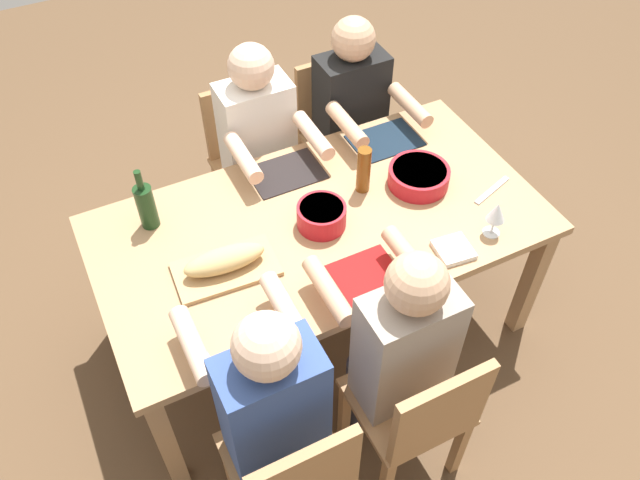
# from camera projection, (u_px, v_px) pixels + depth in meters

# --- Properties ---
(ground_plane) EXTENTS (8.00, 8.00, 0.00)m
(ground_plane) POSITION_uv_depth(u_px,v_px,m) (320.00, 324.00, 3.23)
(ground_plane) COLOR brown
(dining_table) EXTENTS (1.86, 1.00, 0.74)m
(dining_table) POSITION_uv_depth(u_px,v_px,m) (320.00, 235.00, 2.73)
(dining_table) COLOR #A87F56
(dining_table) RESTS_ON ground_plane
(chair_near_center) EXTENTS (0.40, 0.40, 0.85)m
(chair_near_center) POSITION_uv_depth(u_px,v_px,m) (250.00, 155.00, 3.36)
(chair_near_center) COLOR #9E7044
(chair_near_center) RESTS_ON ground_plane
(diner_near_center) EXTENTS (0.41, 0.53, 1.20)m
(diner_near_center) POSITION_uv_depth(u_px,v_px,m) (261.00, 143.00, 3.09)
(diner_near_center) COLOR #2D2D38
(diner_near_center) RESTS_ON ground_plane
(chair_near_left) EXTENTS (0.40, 0.40, 0.85)m
(chair_near_left) POSITION_uv_depth(u_px,v_px,m) (337.00, 128.00, 3.51)
(chair_near_left) COLOR #9E7044
(chair_near_left) RESTS_ON ground_plane
(diner_near_left) EXTENTS (0.41, 0.53, 1.20)m
(diner_near_left) POSITION_uv_depth(u_px,v_px,m) (354.00, 114.00, 3.24)
(diner_near_left) COLOR #2D2D38
(diner_near_left) RESTS_ON ground_plane
(chair_far_right) EXTENTS (0.40, 0.40, 0.85)m
(chair_far_right) POSITION_uv_depth(u_px,v_px,m) (294.00, 474.00, 2.22)
(chair_far_right) COLOR #9E7044
(chair_far_right) RESTS_ON ground_plane
(diner_far_right) EXTENTS (0.41, 0.53, 1.20)m
(diner_far_right) POSITION_uv_depth(u_px,v_px,m) (269.00, 401.00, 2.17)
(diner_far_right) COLOR #2D2D38
(diner_far_right) RESTS_ON ground_plane
(chair_far_center) EXTENTS (0.40, 0.40, 0.85)m
(chair_far_center) POSITION_uv_depth(u_px,v_px,m) (419.00, 413.00, 2.38)
(chair_far_center) COLOR #9E7044
(chair_far_center) RESTS_ON ground_plane
(diner_far_center) EXTENTS (0.41, 0.53, 1.20)m
(diner_far_center) POSITION_uv_depth(u_px,v_px,m) (398.00, 344.00, 2.33)
(diner_far_center) COLOR #2D2D38
(diner_far_center) RESTS_ON ground_plane
(serving_bowl_greens) EXTENTS (0.27, 0.27, 0.08)m
(serving_bowl_greens) POSITION_uv_depth(u_px,v_px,m) (419.00, 176.00, 2.80)
(serving_bowl_greens) COLOR #B21923
(serving_bowl_greens) RESTS_ON dining_table
(serving_bowl_fruit) EXTENTS (0.20, 0.20, 0.10)m
(serving_bowl_fruit) POSITION_uv_depth(u_px,v_px,m) (322.00, 215.00, 2.63)
(serving_bowl_fruit) COLOR #B21923
(serving_bowl_fruit) RESTS_ON dining_table
(cutting_board) EXTENTS (0.41, 0.24, 0.02)m
(cutting_board) POSITION_uv_depth(u_px,v_px,m) (226.00, 269.00, 2.49)
(cutting_board) COLOR tan
(cutting_board) RESTS_ON dining_table
(bread_loaf) EXTENTS (0.33, 0.13, 0.09)m
(bread_loaf) POSITION_uv_depth(u_px,v_px,m) (224.00, 260.00, 2.45)
(bread_loaf) COLOR tan
(bread_loaf) RESTS_ON cutting_board
(wine_bottle) EXTENTS (0.08, 0.08, 0.29)m
(wine_bottle) POSITION_uv_depth(u_px,v_px,m) (146.00, 205.00, 2.59)
(wine_bottle) COLOR #193819
(wine_bottle) RESTS_ON dining_table
(beer_bottle) EXTENTS (0.06, 0.06, 0.22)m
(beer_bottle) POSITION_uv_depth(u_px,v_px,m) (364.00, 170.00, 2.73)
(beer_bottle) COLOR brown
(beer_bottle) RESTS_ON dining_table
(wine_glass) EXTENTS (0.08, 0.08, 0.17)m
(wine_glass) POSITION_uv_depth(u_px,v_px,m) (497.00, 213.00, 2.55)
(wine_glass) COLOR silver
(wine_glass) RESTS_ON dining_table
(placemat_near_center) EXTENTS (0.32, 0.23, 0.01)m
(placemat_near_center) POSITION_uv_depth(u_px,v_px,m) (286.00, 173.00, 2.88)
(placemat_near_center) COLOR black
(placemat_near_center) RESTS_ON dining_table
(placemat_near_left) EXTENTS (0.32, 0.23, 0.01)m
(placemat_near_left) POSITION_uv_depth(u_px,v_px,m) (385.00, 140.00, 3.03)
(placemat_near_left) COLOR #142333
(placemat_near_left) RESTS_ON dining_table
(fork_far_right) EXTENTS (0.04, 0.17, 0.01)m
(fork_far_right) POSITION_uv_depth(u_px,v_px,m) (198.00, 342.00, 2.28)
(fork_far_right) COLOR silver
(fork_far_right) RESTS_ON dining_table
(placemat_far_center) EXTENTS (0.32, 0.23, 0.01)m
(placemat_far_center) POSITION_uv_depth(u_px,v_px,m) (359.00, 278.00, 2.47)
(placemat_far_center) COLOR maroon
(placemat_far_center) RESTS_ON dining_table
(carving_knife) EXTENTS (0.23, 0.10, 0.01)m
(carving_knife) POSITION_uv_depth(u_px,v_px,m) (492.00, 190.00, 2.80)
(carving_knife) COLOR silver
(carving_knife) RESTS_ON dining_table
(napkin_stack) EXTENTS (0.15, 0.15, 0.02)m
(napkin_stack) POSITION_uv_depth(u_px,v_px,m) (454.00, 250.00, 2.56)
(napkin_stack) COLOR white
(napkin_stack) RESTS_ON dining_table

